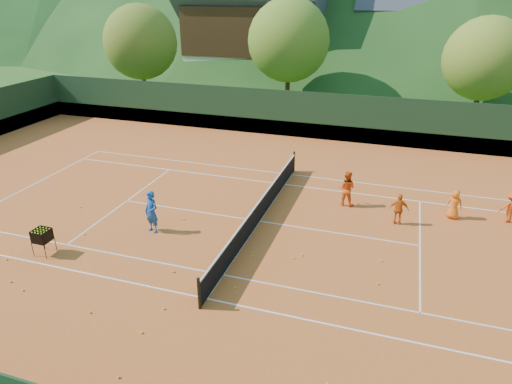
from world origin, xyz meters
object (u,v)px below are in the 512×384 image
(coach, at_px, (152,212))
(student_b, at_px, (399,209))
(ball_hopper, at_px, (42,236))
(chalet_left, at_px, (256,24))
(tennis_net, at_px, (260,210))
(student_c, at_px, (454,204))
(student_d, at_px, (510,207))
(student_a, at_px, (346,188))
(chalet_mid, at_px, (423,32))

(coach, distance_m, student_b, 9.99)
(ball_hopper, relative_size, chalet_left, 0.07)
(student_b, distance_m, chalet_left, 32.76)
(coach, bearing_deg, tennis_net, 47.17)
(student_b, relative_size, student_c, 1.04)
(student_d, bearing_deg, chalet_left, -72.57)
(student_b, relative_size, chalet_left, 0.10)
(student_c, bearing_deg, chalet_left, -47.65)
(student_b, relative_size, ball_hopper, 1.34)
(student_b, relative_size, tennis_net, 0.11)
(student_a, distance_m, ball_hopper, 12.48)
(student_a, height_order, student_b, student_a)
(coach, relative_size, student_b, 1.30)
(student_b, xyz_separation_m, chalet_left, (-15.49, 28.44, 4.96))
(student_b, height_order, chalet_left, chalet_left)
(student_c, distance_m, student_d, 2.20)
(student_d, xyz_separation_m, tennis_net, (-9.86, -3.18, -0.18))
(student_d, relative_size, chalet_mid, 0.11)
(chalet_left, bearing_deg, chalet_mid, 14.04)
(student_a, bearing_deg, student_b, 158.63)
(student_a, distance_m, chalet_mid, 31.69)
(tennis_net, bearing_deg, student_c, 20.13)
(student_d, height_order, chalet_left, chalet_left)
(coach, bearing_deg, student_a, 52.50)
(chalet_left, relative_size, chalet_mid, 1.09)
(tennis_net, bearing_deg, coach, -150.45)
(student_c, bearing_deg, tennis_net, 29.43)
(coach, distance_m, chalet_left, 33.09)
(student_c, xyz_separation_m, ball_hopper, (-14.40, -7.70, 0.10))
(coach, relative_size, tennis_net, 0.14)
(student_c, bearing_deg, student_b, 39.13)
(student_a, height_order, chalet_mid, chalet_mid)
(ball_hopper, bearing_deg, chalet_left, 95.39)
(student_c, distance_m, chalet_mid, 31.53)
(student_a, height_order, student_c, student_a)
(student_b, bearing_deg, chalet_left, -66.09)
(student_a, xyz_separation_m, student_c, (4.50, 0.10, -0.16))
(chalet_mid, bearing_deg, student_d, -82.87)
(student_c, distance_m, ball_hopper, 16.33)
(ball_hopper, bearing_deg, tennis_net, 36.07)
(student_c, distance_m, tennis_net, 8.19)
(student_a, relative_size, chalet_mid, 0.13)
(student_c, relative_size, ball_hopper, 1.29)
(chalet_left, bearing_deg, coach, -79.07)
(student_b, relative_size, student_d, 0.99)
(student_a, bearing_deg, chalet_left, -58.85)
(student_d, distance_m, chalet_mid, 31.36)
(chalet_mid, bearing_deg, student_c, -86.90)
(coach, xyz_separation_m, student_b, (9.28, 3.71, -0.20))
(student_d, xyz_separation_m, chalet_mid, (-3.86, 30.82, 4.29))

